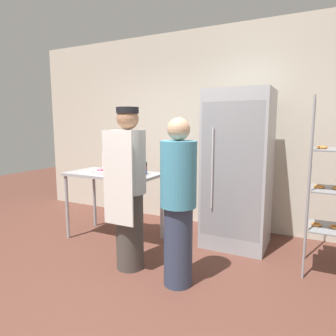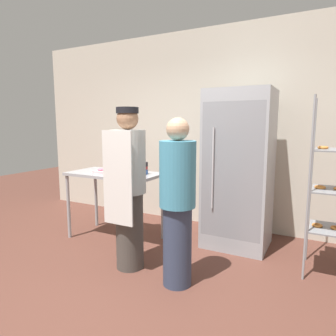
{
  "view_description": "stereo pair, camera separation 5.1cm",
  "coord_description": "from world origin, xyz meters",
  "px_view_note": "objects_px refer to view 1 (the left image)",
  "views": [
    {
      "loc": [
        1.49,
        -2.08,
        1.54
      ],
      "look_at": [
        0.05,
        0.79,
        1.07
      ],
      "focal_mm": 32.0,
      "sensor_mm": 36.0,
      "label": 1
    },
    {
      "loc": [
        1.53,
        -2.05,
        1.54
      ],
      "look_at": [
        0.05,
        0.79,
        1.07
      ],
      "focal_mm": 32.0,
      "sensor_mm": 36.0,
      "label": 2
    }
  ],
  "objects_px": {
    "refrigerator": "(237,170)",
    "binder_stack": "(133,169)",
    "person_baker": "(129,187)",
    "donut_box": "(105,171)",
    "blender_pitcher": "(127,163)",
    "person_customer": "(178,202)"
  },
  "relations": [
    {
      "from": "refrigerator",
      "to": "binder_stack",
      "type": "height_order",
      "value": "refrigerator"
    },
    {
      "from": "binder_stack",
      "to": "person_baker",
      "type": "distance_m",
      "value": 0.7
    },
    {
      "from": "donut_box",
      "to": "binder_stack",
      "type": "bearing_deg",
      "value": 23.8
    },
    {
      "from": "blender_pitcher",
      "to": "person_customer",
      "type": "relative_size",
      "value": 0.16
    },
    {
      "from": "refrigerator",
      "to": "donut_box",
      "type": "height_order",
      "value": "refrigerator"
    },
    {
      "from": "blender_pitcher",
      "to": "refrigerator",
      "type": "bearing_deg",
      "value": 13.23
    },
    {
      "from": "person_baker",
      "to": "binder_stack",
      "type": "bearing_deg",
      "value": 118.88
    },
    {
      "from": "blender_pitcher",
      "to": "binder_stack",
      "type": "xyz_separation_m",
      "value": [
        0.23,
        -0.2,
        -0.04
      ]
    },
    {
      "from": "refrigerator",
      "to": "person_customer",
      "type": "xyz_separation_m",
      "value": [
        -0.26,
        -1.22,
        -0.16
      ]
    },
    {
      "from": "person_baker",
      "to": "person_customer",
      "type": "distance_m",
      "value": 0.61
    },
    {
      "from": "refrigerator",
      "to": "blender_pitcher",
      "type": "xyz_separation_m",
      "value": [
        -1.43,
        -0.34,
        0.04
      ]
    },
    {
      "from": "refrigerator",
      "to": "donut_box",
      "type": "xyz_separation_m",
      "value": [
        -1.53,
        -0.68,
        -0.03
      ]
    },
    {
      "from": "binder_stack",
      "to": "person_customer",
      "type": "xyz_separation_m",
      "value": [
        0.94,
        -0.69,
        -0.16
      ]
    },
    {
      "from": "refrigerator",
      "to": "binder_stack",
      "type": "distance_m",
      "value": 1.31
    },
    {
      "from": "person_baker",
      "to": "refrigerator",
      "type": "bearing_deg",
      "value": 53.04
    },
    {
      "from": "donut_box",
      "to": "binder_stack",
      "type": "distance_m",
      "value": 0.36
    },
    {
      "from": "donut_box",
      "to": "person_customer",
      "type": "relative_size",
      "value": 0.17
    },
    {
      "from": "blender_pitcher",
      "to": "person_customer",
      "type": "distance_m",
      "value": 1.48
    },
    {
      "from": "refrigerator",
      "to": "binder_stack",
      "type": "xyz_separation_m",
      "value": [
        -1.2,
        -0.54,
        0.01
      ]
    },
    {
      "from": "blender_pitcher",
      "to": "person_baker",
      "type": "distance_m",
      "value": 1.0
    },
    {
      "from": "refrigerator",
      "to": "person_baker",
      "type": "xyz_separation_m",
      "value": [
        -0.86,
        -1.14,
        -0.09
      ]
    },
    {
      "from": "donut_box",
      "to": "person_baker",
      "type": "relative_size",
      "value": 0.15
    }
  ]
}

